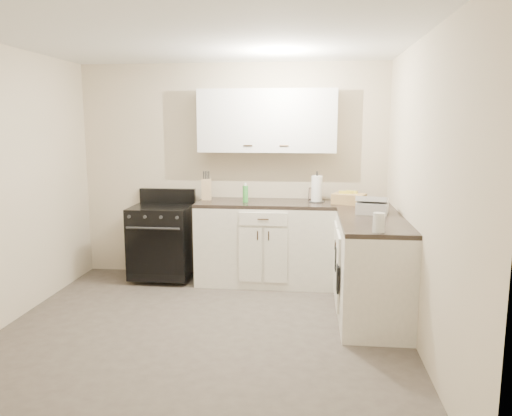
# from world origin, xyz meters

# --- Properties ---
(floor) EXTENTS (3.60, 3.60, 0.00)m
(floor) POSITION_xyz_m (0.00, 0.00, 0.00)
(floor) COLOR #473F38
(floor) RESTS_ON ground
(ceiling) EXTENTS (3.60, 3.60, 0.00)m
(ceiling) POSITION_xyz_m (0.00, 0.00, 2.50)
(ceiling) COLOR white
(ceiling) RESTS_ON wall_back
(wall_back) EXTENTS (3.60, 0.00, 3.60)m
(wall_back) POSITION_xyz_m (0.00, 1.80, 1.25)
(wall_back) COLOR beige
(wall_back) RESTS_ON ground
(wall_right) EXTENTS (0.00, 3.60, 3.60)m
(wall_right) POSITION_xyz_m (1.80, 0.00, 1.25)
(wall_right) COLOR beige
(wall_right) RESTS_ON ground
(wall_front) EXTENTS (3.60, 0.00, 3.60)m
(wall_front) POSITION_xyz_m (0.00, -1.80, 1.25)
(wall_front) COLOR beige
(wall_front) RESTS_ON ground
(base_cabinets_back) EXTENTS (1.55, 0.60, 0.90)m
(base_cabinets_back) POSITION_xyz_m (0.43, 1.50, 0.45)
(base_cabinets_back) COLOR beige
(base_cabinets_back) RESTS_ON floor
(base_cabinets_right) EXTENTS (0.60, 1.90, 0.90)m
(base_cabinets_right) POSITION_xyz_m (1.50, 0.85, 0.45)
(base_cabinets_right) COLOR beige
(base_cabinets_right) RESTS_ON floor
(countertop_back) EXTENTS (1.55, 0.60, 0.04)m
(countertop_back) POSITION_xyz_m (0.43, 1.50, 0.92)
(countertop_back) COLOR black
(countertop_back) RESTS_ON base_cabinets_back
(countertop_right) EXTENTS (0.60, 1.90, 0.04)m
(countertop_right) POSITION_xyz_m (1.50, 0.85, 0.92)
(countertop_right) COLOR black
(countertop_right) RESTS_ON base_cabinets_right
(upper_cabinets) EXTENTS (1.55, 0.30, 0.70)m
(upper_cabinets) POSITION_xyz_m (0.43, 1.65, 1.84)
(upper_cabinets) COLOR silver
(upper_cabinets) RESTS_ON wall_back
(stove) EXTENTS (0.68, 0.58, 0.82)m
(stove) POSITION_xyz_m (-0.79, 1.48, 0.46)
(stove) COLOR black
(stove) RESTS_ON floor
(knife_block) EXTENTS (0.12, 0.11, 0.24)m
(knife_block) POSITION_xyz_m (-0.27, 1.58, 1.06)
(knife_block) COLOR tan
(knife_block) RESTS_ON countertop_back
(paper_towel) EXTENTS (0.14, 0.14, 0.29)m
(paper_towel) POSITION_xyz_m (0.99, 1.55, 1.09)
(paper_towel) COLOR white
(paper_towel) RESTS_ON countertop_back
(soap_bottle) EXTENTS (0.08, 0.08, 0.18)m
(soap_bottle) POSITION_xyz_m (0.20, 1.45, 1.03)
(soap_bottle) COLOR green
(soap_bottle) RESTS_ON countertop_back
(picture_frame) EXTENTS (0.11, 0.06, 0.14)m
(picture_frame) POSITION_xyz_m (0.96, 1.73, 1.01)
(picture_frame) COLOR black
(picture_frame) RESTS_ON countertop_back
(wicker_basket) EXTENTS (0.40, 0.33, 0.11)m
(wicker_basket) POSITION_xyz_m (1.34, 1.44, 1.00)
(wicker_basket) COLOR tan
(wicker_basket) RESTS_ON countertop_right
(countertop_grill) EXTENTS (0.35, 0.33, 0.11)m
(countertop_grill) POSITION_xyz_m (1.53, 0.88, 0.99)
(countertop_grill) COLOR silver
(countertop_grill) RESTS_ON countertop_right
(glass_jar) EXTENTS (0.12, 0.12, 0.16)m
(glass_jar) POSITION_xyz_m (1.47, 0.00, 1.02)
(glass_jar) COLOR silver
(glass_jar) RESTS_ON countertop_right
(oven_mitt_near) EXTENTS (0.02, 0.14, 0.24)m
(oven_mitt_near) POSITION_xyz_m (1.18, 0.32, 0.43)
(oven_mitt_near) COLOR black
(oven_mitt_near) RESTS_ON base_cabinets_right
(oven_mitt_far) EXTENTS (0.02, 0.13, 0.22)m
(oven_mitt_far) POSITION_xyz_m (1.18, 0.68, 0.52)
(oven_mitt_far) COLOR black
(oven_mitt_far) RESTS_ON base_cabinets_right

